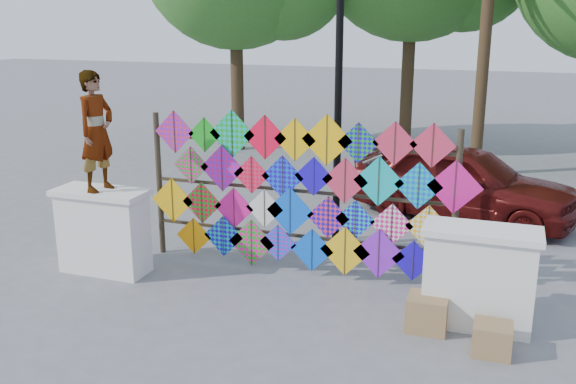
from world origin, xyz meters
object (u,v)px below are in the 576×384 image
object	(u,v)px
vendor_woman	(96,131)
lamppost	(339,85)
sedan	(463,182)
kite_rack	(301,195)

from	to	relation	value
vendor_woman	lamppost	bearing A→B (deg)	-45.99
sedan	lamppost	size ratio (longest dim) A/B	0.94
vendor_woman	sedan	distance (m)	6.77
sedan	kite_rack	bearing A→B (deg)	164.05
sedan	lamppost	xyz separation A→B (m)	(-1.87, -2.30, 1.97)
vendor_woman	sedan	world-z (taller)	vendor_woman
sedan	lamppost	distance (m)	3.56
kite_rack	vendor_woman	world-z (taller)	vendor_woman
vendor_woman	lamppost	size ratio (longest dim) A/B	0.39
kite_rack	sedan	bearing A→B (deg)	59.86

